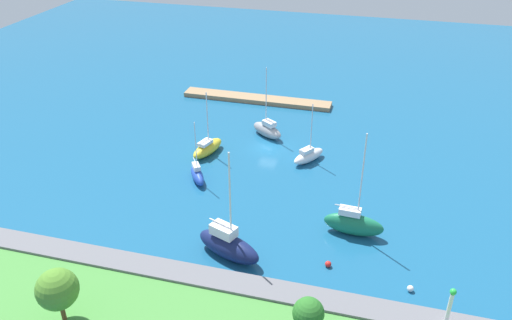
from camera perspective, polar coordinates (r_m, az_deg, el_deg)
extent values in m
plane|color=#19567F|center=(74.52, 1.31, 1.36)|extent=(160.00, 160.00, 0.00)
cube|color=#997A56|center=(89.83, 0.06, 6.71)|extent=(25.60, 3.02, 0.73)
cube|color=slate|center=(51.49, -6.75, -12.81)|extent=(66.63, 2.75, 1.22)
cylinder|color=silver|center=(48.09, 20.44, -15.00)|extent=(0.36, 0.36, 3.20)
sphere|color=green|center=(46.87, 20.84, -13.37)|extent=(0.56, 0.56, 0.56)
sphere|color=#286B23|center=(42.88, 5.77, -16.36)|extent=(2.56, 2.56, 2.56)
cylinder|color=brown|center=(49.03, -20.50, -15.07)|extent=(0.40, 0.40, 2.36)
sphere|color=#4C8428|center=(47.55, -20.98, -13.11)|extent=(3.59, 3.59, 3.59)
ellipsoid|color=yellow|center=(72.81, -5.34, 1.29)|extent=(3.62, 6.40, 1.73)
cube|color=silver|center=(71.96, -5.60, 1.90)|extent=(1.77, 2.44, 0.47)
cylinder|color=silver|center=(71.00, -5.36, 4.64)|extent=(0.15, 0.15, 7.41)
cylinder|color=silver|center=(71.56, -5.77, 2.07)|extent=(0.73, 2.17, 0.12)
ellipsoid|color=#19724C|center=(57.77, 10.65, -6.97)|extent=(6.59, 2.18, 2.50)
cube|color=silver|center=(56.88, 10.28, -5.57)|extent=(2.40, 1.23, 0.75)
cylinder|color=silver|center=(54.37, 11.57, -1.78)|extent=(0.16, 0.16, 9.84)
cylinder|color=silver|center=(56.62, 9.90, -5.06)|extent=(2.54, 0.26, 0.12)
ellipsoid|color=gray|center=(77.34, 1.22, 3.27)|extent=(5.74, 4.71, 1.93)
cube|color=silver|center=(76.47, 1.46, 4.04)|extent=(2.33, 2.09, 0.69)
cylinder|color=silver|center=(75.34, 1.12, 6.98)|extent=(0.13, 0.13, 8.71)
cylinder|color=silver|center=(76.08, 1.60, 4.32)|extent=(1.72, 1.19, 0.11)
ellipsoid|color=white|center=(71.07, 5.79, 0.42)|extent=(4.36, 5.47, 1.54)
cube|color=silver|center=(70.28, 5.59, 1.05)|extent=(1.91, 2.19, 0.54)
cylinder|color=silver|center=(69.32, 6.12, 3.53)|extent=(0.13, 0.13, 6.85)
cylinder|color=silver|center=(69.82, 5.38, 1.25)|extent=(1.29, 1.92, 0.10)
ellipsoid|color=#2347B2|center=(66.73, -6.46, -1.67)|extent=(3.68, 4.61, 1.58)
cube|color=silver|center=(66.50, -6.58, -0.72)|extent=(1.59, 1.84, 0.59)
cylinder|color=silver|center=(64.49, -6.62, 1.40)|extent=(0.11, 0.11, 6.77)
cylinder|color=silver|center=(66.72, -6.70, -0.17)|extent=(1.32, 1.93, 0.09)
ellipsoid|color=#141E4C|center=(53.87, -3.02, -9.46)|extent=(7.86, 4.96, 2.52)
cube|color=silver|center=(53.06, -3.58, -7.70)|extent=(3.04, 2.35, 1.09)
cylinder|color=silver|center=(50.03, -2.87, -4.11)|extent=(0.18, 0.18, 9.84)
cylinder|color=silver|center=(52.87, -3.96, -6.94)|extent=(2.65, 1.11, 0.14)
sphere|color=white|center=(52.66, 16.59, -13.37)|extent=(0.63, 0.63, 0.63)
sphere|color=red|center=(53.66, 7.92, -11.25)|extent=(0.65, 0.65, 0.65)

